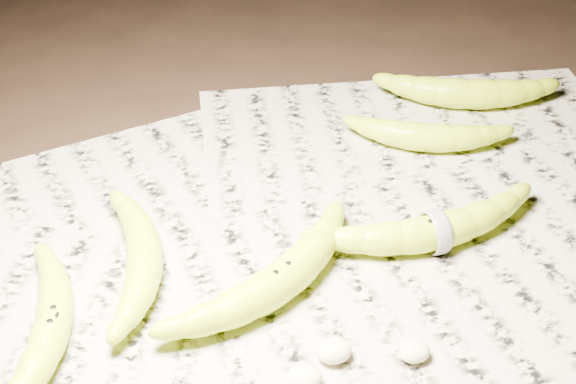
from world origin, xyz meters
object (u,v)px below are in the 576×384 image
object	(u,v)px
banana_center	(280,279)
banana_upper_b	(427,135)
banana_upper_a	(468,91)
banana_left_a	(51,324)
banana_left_b	(144,254)
banana_taped	(436,229)

from	to	relation	value
banana_center	banana_upper_b	world-z (taller)	banana_center
banana_upper_a	banana_upper_b	xyz separation A→B (m)	(-0.10, -0.08, -0.00)
banana_left_a	banana_upper_a	bearing A→B (deg)	-50.32
banana_center	banana_upper_a	world-z (taller)	same
banana_left_b	banana_upper_a	xyz separation A→B (m)	(0.48, 0.20, 0.00)
banana_taped	banana_upper_b	bearing A→B (deg)	66.28
banana_taped	banana_upper_b	size ratio (longest dim) A/B	1.32
banana_upper_b	banana_taped	bearing A→B (deg)	-87.75
banana_taped	banana_upper_a	size ratio (longest dim) A/B	1.11
banana_left_a	banana_left_b	world-z (taller)	banana_left_b
banana_left_a	banana_left_b	size ratio (longest dim) A/B	1.05
banana_upper_a	banana_upper_b	bearing A→B (deg)	-119.30
banana_left_b	banana_upper_b	world-z (taller)	same
banana_center	banana_upper_a	bearing A→B (deg)	9.21
banana_left_b	banana_upper_b	bearing A→B (deg)	-63.70
banana_left_b	banana_upper_b	xyz separation A→B (m)	(0.38, 0.12, -0.00)
banana_left_b	banana_taped	size ratio (longest dim) A/B	0.81
banana_upper_a	banana_taped	bearing A→B (deg)	-102.27
banana_left_a	banana_left_b	bearing A→B (deg)	-39.95
banana_left_a	banana_taped	world-z (taller)	banana_taped
banana_left_a	banana_upper_a	world-z (taller)	banana_upper_a
banana_left_a	banana_taped	size ratio (longest dim) A/B	0.85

